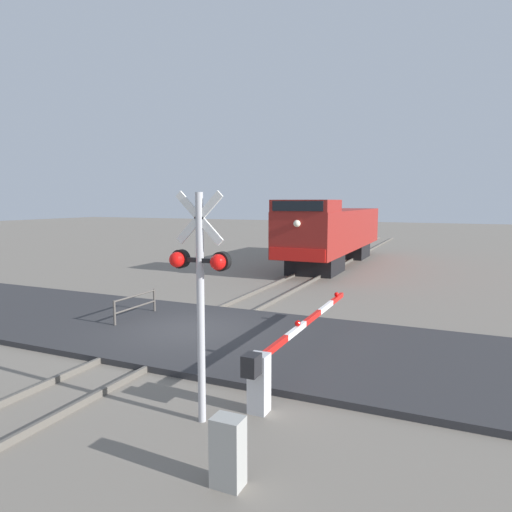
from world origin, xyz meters
name	(u,v)px	position (x,y,z in m)	size (l,w,h in m)	color
ground_plane	(190,334)	(0.00, 0.00, 0.00)	(160.00, 160.00, 0.00)	slate
rail_track_left	(170,329)	(-0.72, 0.00, 0.07)	(0.08, 80.00, 0.15)	#59544C
rail_track_right	(210,335)	(0.72, 0.00, 0.07)	(0.08, 80.00, 0.15)	#59544C
road_surface	(190,332)	(0.00, 0.00, 0.08)	(36.00, 6.15, 0.16)	#2D2D30
locomotive	(333,232)	(0.00, 16.98, 2.11)	(3.09, 14.80, 4.13)	black
crossing_signal	(200,280)	(3.20, -4.65, 2.65)	(1.18, 0.33, 4.23)	#ADADB2
crossing_gate	(280,354)	(4.02, -2.76, 0.81)	(0.36, 7.16, 1.27)	silver
utility_cabinet	(228,452)	(4.54, -6.16, 0.51)	(0.45, 0.34, 1.03)	#999993
guard_railing	(136,305)	(-2.43, 0.48, 0.61)	(0.08, 2.14, 0.95)	#4C4742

